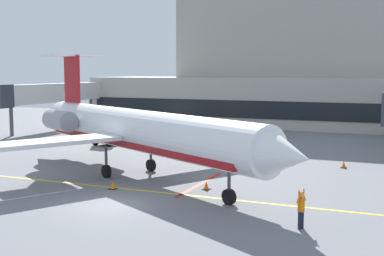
{
  "coord_description": "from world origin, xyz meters",
  "views": [
    {
      "loc": [
        15.25,
        -24.28,
        7.61
      ],
      "look_at": [
        -0.7,
        13.48,
        3.0
      ],
      "focal_mm": 47.75,
      "sensor_mm": 36.0,
      "label": 1
    }
  ],
  "objects_px": {
    "regional_jet": "(134,130)",
    "baggage_tug": "(108,136)",
    "fuel_tank": "(112,122)",
    "marshaller": "(301,209)"
  },
  "relations": [
    {
      "from": "marshaller",
      "to": "baggage_tug",
      "type": "bearing_deg",
      "value": 139.38
    },
    {
      "from": "fuel_tank",
      "to": "regional_jet",
      "type": "bearing_deg",
      "value": -54.76
    },
    {
      "from": "fuel_tank",
      "to": "baggage_tug",
      "type": "bearing_deg",
      "value": -60.54
    },
    {
      "from": "regional_jet",
      "to": "baggage_tug",
      "type": "bearing_deg",
      "value": 129.11
    },
    {
      "from": "baggage_tug",
      "to": "fuel_tank",
      "type": "xyz_separation_m",
      "value": [
        -5.31,
        9.4,
        0.36
      ]
    },
    {
      "from": "regional_jet",
      "to": "baggage_tug",
      "type": "height_order",
      "value": "regional_jet"
    },
    {
      "from": "regional_jet",
      "to": "baggage_tug",
      "type": "relative_size",
      "value": 7.67
    },
    {
      "from": "baggage_tug",
      "to": "fuel_tank",
      "type": "height_order",
      "value": "fuel_tank"
    },
    {
      "from": "marshaller",
      "to": "regional_jet",
      "type": "bearing_deg",
      "value": 149.9
    },
    {
      "from": "fuel_tank",
      "to": "marshaller",
      "type": "relative_size",
      "value": 3.53
    }
  ]
}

